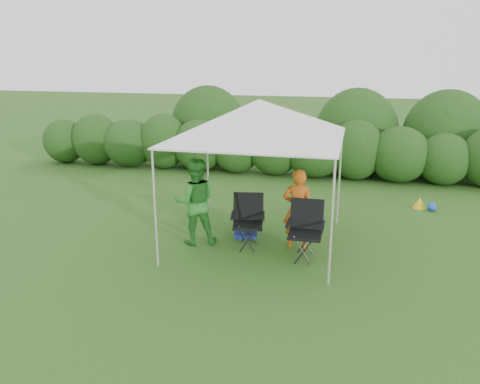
% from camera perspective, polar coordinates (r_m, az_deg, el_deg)
% --- Properties ---
extents(ground, '(70.00, 70.00, 0.00)m').
position_cam_1_polar(ground, '(9.01, 1.48, -7.26)').
color(ground, '#315E1D').
extents(hedge, '(17.47, 1.53, 1.80)m').
position_cam_1_polar(hedge, '(14.44, 7.08, 5.13)').
color(hedge, '#224A17').
rests_on(hedge, ground).
extents(canopy, '(3.10, 3.10, 2.83)m').
position_cam_1_polar(canopy, '(8.82, 2.30, 8.87)').
color(canopy, silver).
rests_on(canopy, ground).
extents(chair_right, '(0.68, 0.61, 1.08)m').
position_cam_1_polar(chair_right, '(8.65, 8.03, -4.12)').
color(chair_right, black).
rests_on(chair_right, ground).
extents(chair_left, '(0.72, 0.67, 1.03)m').
position_cam_1_polar(chair_left, '(9.09, 0.99, -3.08)').
color(chair_left, black).
rests_on(chair_left, ground).
extents(man, '(0.59, 0.41, 1.57)m').
position_cam_1_polar(man, '(8.99, 7.03, -2.10)').
color(man, '#C75516').
rests_on(man, ground).
extents(woman, '(1.01, 0.90, 1.72)m').
position_cam_1_polar(woman, '(9.17, -5.49, -1.18)').
color(woman, '#2B7D28').
rests_on(woman, ground).
extents(cooler, '(0.56, 0.46, 0.41)m').
position_cam_1_polar(cooler, '(9.66, 0.66, -4.29)').
color(cooler, navy).
rests_on(cooler, ground).
extents(bottle, '(0.07, 0.07, 0.27)m').
position_cam_1_polar(bottle, '(9.49, 0.97, -2.50)').
color(bottle, '#592D0C').
rests_on(bottle, cooler).
extents(lawn_toy, '(0.53, 0.44, 0.27)m').
position_cam_1_polar(lawn_toy, '(12.23, 21.37, -1.35)').
color(lawn_toy, gold).
rests_on(lawn_toy, ground).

